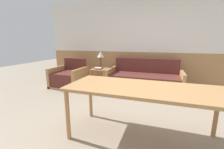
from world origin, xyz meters
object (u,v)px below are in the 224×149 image
Objects in this scene: side_table at (100,72)px; table_lamp at (101,55)px; armchair at (69,78)px; dining_table at (144,92)px; couch at (144,81)px.

table_lamp is (0.01, 0.08, 0.51)m from side_table.
side_table is (0.87, 0.36, 0.17)m from armchair.
side_table is at bearing 125.87° from dining_table.
table_lamp reaches higher than couch.
dining_table is (2.48, -1.87, 0.43)m from armchair.
dining_table is (1.61, -2.31, -0.26)m from table_lamp.
couch is 1.37m from side_table.
dining_table is at bearing -54.13° from side_table.
side_table is 0.52m from table_lamp.
armchair is 0.44× the size of dining_table.
armchair is 1.20m from table_lamp.
couch is at bearing 96.32° from dining_table.
side_table is 2.76m from dining_table.
table_lamp is at bearing 24.53° from armchair.
couch is at bearing 7.31° from armchair.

